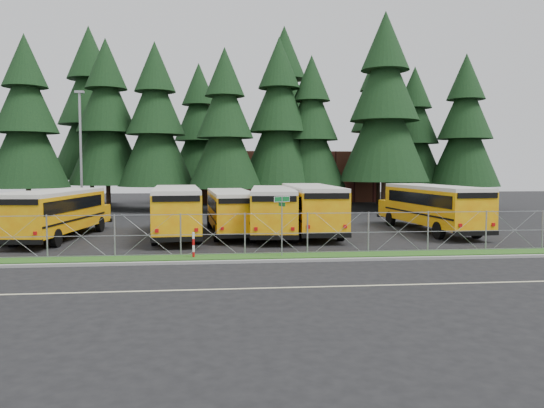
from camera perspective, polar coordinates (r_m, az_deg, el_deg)
The scene contains 29 objects.
ground at distance 26.29m, azimuth -0.87°, elevation -5.10°, with size 120.00×120.00×0.00m, color black.
curb at distance 23.24m, azimuth -0.16°, elevation -6.15°, with size 50.00×0.25×0.12m, color gray.
grass_verge at distance 24.62m, azimuth -0.50°, elevation -5.65°, with size 50.00×1.40×0.06m, color #1A4B15.
road_lane_line at distance 18.49m, azimuth 1.46°, elevation -8.98°, with size 50.00×0.12×0.01m, color beige.
chainlink_fence at distance 25.17m, azimuth -0.66°, elevation -3.21°, with size 44.00×0.10×2.00m, color #96989E, non-canonical shape.
brick_building at distance 66.40m, azimuth 1.08°, elevation 3.00°, with size 22.00×10.00×6.00m, color brown.
bus_0 at distance 35.08m, azimuth -25.87°, elevation -1.09°, with size 2.33×9.86×2.58m, color orange, non-canonical shape.
bus_1 at distance 32.82m, azimuth -21.90°, elevation -1.09°, with size 2.54×10.75×2.82m, color orange, non-canonical shape.
bus_3 at distance 31.90m, azimuth -10.23°, elevation -0.88°, with size 2.66×11.28×2.96m, color orange, non-canonical shape.
bus_4 at distance 32.72m, azimuth -4.52°, elevation -0.93°, with size 2.44×10.33×2.71m, color orange, non-canonical shape.
bus_5 at distance 32.16m, azimuth 0.11°, elevation -0.83°, with size 2.61×11.04×2.89m, color orange, non-canonical shape.
bus_6 at distance 33.08m, azimuth 4.14°, elevation -0.60°, with size 2.72×11.51×3.02m, color orange, non-canonical shape.
bus_east at distance 35.30m, azimuth 16.75°, elevation -0.49°, with size 2.69×11.41×2.99m, color orange, non-canonical shape.
street_sign at distance 24.43m, azimuth 1.07°, elevation -0.99°, with size 0.77×0.51×2.81m.
striped_bollard at distance 24.44m, azimuth -8.45°, elevation -4.41°, with size 0.11×0.11×1.20m, color #B20C0C.
light_standard at distance 44.77m, azimuth -19.87°, elevation 5.48°, with size 0.70×0.35×10.14m.
conifer_1 at distance 51.93m, azimuth -24.90°, elevation 7.78°, with size 7.16×7.16×15.82m, color black, non-canonical shape.
conifer_2 at distance 54.34m, azimuth -17.33°, elevation 8.17°, with size 7.49×7.49×16.57m, color black, non-canonical shape.
conifer_3 at distance 51.73m, azimuth -12.41°, elevation 8.12°, with size 7.20×7.20×15.92m, color black, non-canonical shape.
conifer_4 at distance 49.17m, azimuth -5.08°, elevation 7.91°, with size 6.81×6.81×15.05m, color black, non-canonical shape.
conifer_5 at distance 51.95m, azimuth 0.76°, elevation 8.61°, with size 7.53×7.53×16.66m, color black, non-canonical shape.
conifer_6 at distance 52.32m, azimuth 4.25°, elevation 7.65°, with size 6.78×6.78×14.99m, color black, non-canonical shape.
conifer_7 at distance 52.46m, azimuth 12.00°, elevation 9.70°, with size 8.55×8.55×18.90m, color black, non-canonical shape.
conifer_8 at distance 57.48m, azimuth 15.01°, elevation 6.97°, with size 6.58×6.58×14.54m, color black, non-canonical shape.
conifer_9 at distance 56.31m, azimuth 20.04°, elevation 7.33°, with size 6.93×6.93×15.32m, color black, non-canonical shape.
conifer_10 at distance 60.92m, azimuth -18.95°, elevation 8.91°, with size 8.68×8.68×19.19m, color black, non-canonical shape.
conifer_11 at distance 59.74m, azimuth -7.83°, elevation 7.46°, with size 7.05×7.05×15.60m, color black, non-canonical shape.
conifer_12 at distance 57.09m, azimuth 1.31°, elevation 9.38°, with size 8.60×8.60×19.02m, color black, non-canonical shape.
conifer_13 at distance 60.40m, azimuth 11.44°, elevation 8.42°, with size 8.04×8.04×17.78m, color black, non-canonical shape.
Camera 1 is at (-2.40, -25.85, 4.16)m, focal length 35.00 mm.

